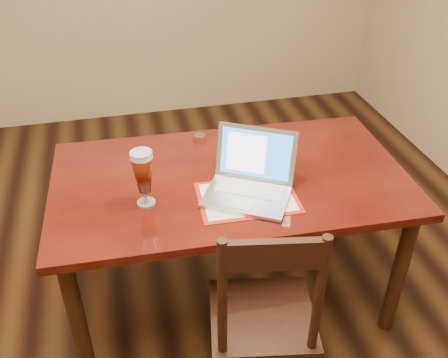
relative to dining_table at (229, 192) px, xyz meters
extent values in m
plane|color=black|center=(-0.36, -0.16, -0.69)|extent=(5.00, 5.00, 0.00)
cube|color=#50140A|center=(0.01, 0.01, 0.06)|extent=(1.69, 0.99, 0.04)
cylinder|color=black|center=(-0.75, -0.35, -0.32)|extent=(0.07, 0.07, 0.73)
cylinder|color=black|center=(0.74, -0.40, -0.32)|extent=(0.07, 0.07, 0.73)
cylinder|color=black|center=(-0.72, 0.42, -0.32)|extent=(0.07, 0.07, 0.73)
cylinder|color=black|center=(0.77, 0.36, -0.32)|extent=(0.07, 0.07, 0.73)
cube|color=#AD1610|center=(0.04, -0.18, 0.09)|extent=(0.45, 0.33, 0.00)
cube|color=silver|center=(0.04, -0.18, 0.09)|extent=(0.40, 0.28, 0.00)
cube|color=#B8B8BC|center=(0.03, -0.19, 0.10)|extent=(0.44, 0.40, 0.02)
cube|color=silver|center=(0.05, -0.15, 0.11)|extent=(0.31, 0.24, 0.00)
cube|color=silver|center=(-0.01, -0.25, 0.11)|extent=(0.11, 0.10, 0.00)
cube|color=#B8B8BC|center=(0.11, -0.05, 0.23)|extent=(0.35, 0.24, 0.24)
cube|color=blue|center=(0.11, -0.06, 0.23)|extent=(0.30, 0.21, 0.20)
cube|color=white|center=(0.07, -0.04, 0.23)|extent=(0.18, 0.13, 0.17)
cylinder|color=silver|center=(-0.40, -0.12, 0.09)|extent=(0.08, 0.08, 0.01)
cylinder|color=silver|center=(-0.40, -0.12, 0.12)|extent=(0.01, 0.01, 0.06)
cylinder|color=silver|center=(-0.40, -0.12, 0.33)|extent=(0.09, 0.09, 0.02)
cylinder|color=silver|center=(-0.40, -0.12, 0.34)|extent=(0.09, 0.09, 0.01)
cylinder|color=silver|center=(-0.07, 0.36, 0.11)|extent=(0.06, 0.06, 0.04)
cylinder|color=silver|center=(0.13, 0.32, 0.11)|extent=(0.06, 0.06, 0.04)
cube|color=black|center=(0.00, -0.56, -0.25)|extent=(0.49, 0.48, 0.04)
cylinder|color=black|center=(-0.14, -0.37, -0.48)|extent=(0.04, 0.04, 0.42)
cylinder|color=black|center=(0.20, -0.43, -0.48)|extent=(0.04, 0.04, 0.42)
cylinder|color=black|center=(-0.20, -0.69, 0.04)|extent=(0.04, 0.04, 0.55)
cylinder|color=black|center=(0.14, -0.75, 0.04)|extent=(0.04, 0.04, 0.55)
cube|color=black|center=(-0.03, -0.72, 0.25)|extent=(0.35, 0.09, 0.12)
camera|label=1|loc=(-0.47, -1.88, 1.38)|focal=40.00mm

